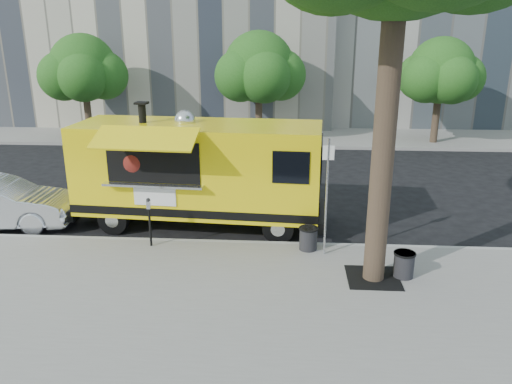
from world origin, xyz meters
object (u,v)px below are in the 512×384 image
far_tree_a (83,68)px  food_truck (198,170)px  parking_meter (149,216)px  sign_post (327,191)px  trash_bin_left (308,238)px  trash_bin_right (404,264)px  far_tree_b (259,67)px  far_tree_c (441,71)px

far_tree_a → food_truck: far_tree_a is taller
parking_meter → sign_post: bearing=-2.5°
far_tree_a → trash_bin_left: size_ratio=8.89×
far_tree_a → trash_bin_right: (13.30, -14.98, -3.30)m
far_tree_b → far_tree_c: 9.01m
trash_bin_right → sign_post: bearing=147.1°
far_tree_a → food_truck: (7.96, -11.73, -2.07)m
trash_bin_right → food_truck: bearing=148.6°
far_tree_a → trash_bin_right: 20.30m
far_tree_b → sign_post: 14.61m
far_tree_a → parking_meter: far_tree_a is taller
sign_post → food_truck: (-3.59, 2.12, -0.14)m
far_tree_c → trash_bin_left: 15.66m
trash_bin_right → far_tree_b: bearing=105.6°
far_tree_c → parking_meter: far_tree_c is taller
parking_meter → trash_bin_right: (6.30, -1.33, -0.51)m
trash_bin_left → far_tree_a: bearing=129.3°
parking_meter → trash_bin_right: size_ratio=2.21×
food_truck → far_tree_a: bearing=128.1°
far_tree_b → trash_bin_right: size_ratio=9.10×
far_tree_b → trash_bin_right: bearing=-74.4°
food_truck → trash_bin_right: (5.34, -3.25, -1.24)m
far_tree_c → trash_bin_right: far_tree_c is taller
sign_post → trash_bin_left: bearing=148.0°
food_truck → trash_bin_right: food_truck is taller
far_tree_a → far_tree_b: size_ratio=0.97×
food_truck → trash_bin_left: bearing=-26.5°
sign_post → far_tree_a: bearing=129.8°
food_truck → trash_bin_left: 3.90m
far_tree_b → trash_bin_left: far_tree_b is taller
far_tree_b → far_tree_c: size_ratio=1.06×
far_tree_b → parking_meter: size_ratio=4.12×
far_tree_a → sign_post: far_tree_a is taller
food_truck → far_tree_b: bearing=89.0°
sign_post → far_tree_c: bearing=65.2°
far_tree_b → sign_post: bearing=-79.9°
parking_meter → far_tree_b: bearing=81.9°
parking_meter → far_tree_c: bearing=51.3°
far_tree_c → trash_bin_right: 16.13m
far_tree_a → far_tree_b: far_tree_b is taller
trash_bin_right → far_tree_a: bearing=131.6°
sign_post → trash_bin_right: sign_post is taller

